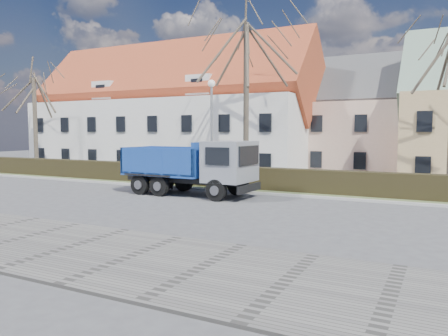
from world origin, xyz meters
The scene contains 13 objects.
ground centered at (0.00, 0.00, 0.00)m, with size 120.00×120.00×0.00m, color #4B4B4E.
sidewalk_near centered at (0.00, -8.50, 0.04)m, with size 80.00×5.00×0.08m, color slate.
curb_far centered at (0.00, 4.60, 0.06)m, with size 80.00×0.30×0.12m, color #A4A39F.
grass_strip centered at (0.00, 6.20, 0.05)m, with size 80.00×3.00×0.10m, color #506036.
hedge centered at (0.00, 6.00, 0.65)m, with size 60.00×0.90×1.30m, color black.
building_white centered at (-13.00, 16.00, 4.75)m, with size 26.80×10.80×9.50m, color silver, non-canonical shape.
building_pink centered at (4.00, 20.00, 4.00)m, with size 10.80×8.80×8.00m, color beige, non-canonical shape.
tree_0 centered at (-22.00, 8.50, 4.95)m, with size 7.20×7.20×9.90m, color #483E31, non-canonical shape.
tree_1 centered at (-2.00, 8.50, 6.33)m, with size 9.20×9.20×12.65m, color #483E31, non-canonical shape.
dump_truck centered at (-2.99, 2.57, 1.55)m, with size 7.73×2.87×3.09m, color navy, non-canonical shape.
streetlight centered at (-3.76, 7.00, 3.43)m, with size 0.54×0.54×6.87m, color #949495, non-canonical shape.
cart_frame centered at (-5.28, 4.26, 0.36)m, with size 0.78×0.44×0.71m, color silver, non-canonical shape.
parked_car_a centered at (-6.54, 11.11, 0.68)m, with size 1.60×3.97×1.35m, color black.
Camera 1 is at (9.85, -17.72, 3.47)m, focal length 35.00 mm.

